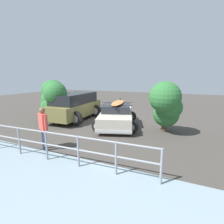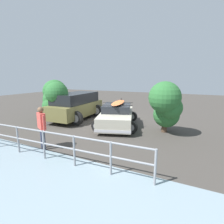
% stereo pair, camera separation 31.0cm
% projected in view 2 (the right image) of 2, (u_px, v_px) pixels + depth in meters
% --- Properties ---
extents(ground_plane, '(44.00, 44.00, 0.02)m').
position_uv_depth(ground_plane, '(110.00, 123.00, 11.02)').
color(ground_plane, '#423D38').
rests_on(ground_plane, ground).
extents(sedan_car, '(3.12, 4.33, 1.54)m').
position_uv_depth(sedan_car, '(117.00, 116.00, 10.15)').
color(sedan_car, '#B7B29E').
rests_on(sedan_car, ground).
extents(suv_car, '(2.78, 4.49, 1.78)m').
position_uv_depth(suv_car, '(76.00, 106.00, 11.75)').
color(suv_car, brown).
rests_on(suv_car, ground).
extents(person_bystander, '(0.61, 0.38, 1.70)m').
position_uv_depth(person_bystander, '(42.00, 124.00, 6.83)').
color(person_bystander, '#33384C').
rests_on(person_bystander, ground).
extents(railing_fence, '(7.75, 0.40, 1.03)m').
position_uv_depth(railing_fence, '(43.00, 141.00, 6.06)').
color(railing_fence, gray).
rests_on(railing_fence, ground).
extents(bush_near_left, '(1.60, 2.14, 2.64)m').
position_uv_depth(bush_near_left, '(167.00, 105.00, 8.53)').
color(bush_near_left, '#4C3828').
rests_on(bush_near_left, ground).
extents(bush_near_right, '(2.24, 2.13, 2.65)m').
position_uv_depth(bush_near_right, '(56.00, 99.00, 11.29)').
color(bush_near_right, '#4C3828').
rests_on(bush_near_right, ground).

